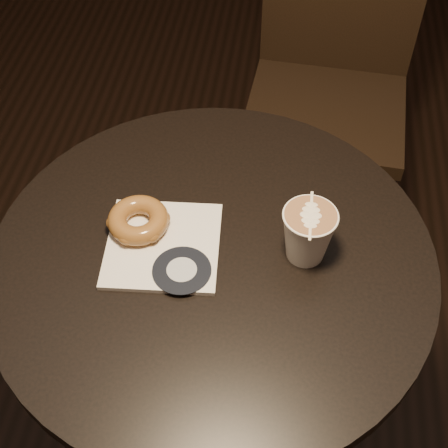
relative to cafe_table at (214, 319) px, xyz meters
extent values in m
plane|color=black|center=(0.00, 0.00, -0.55)|extent=(4.50, 4.50, 0.00)
cylinder|color=black|center=(0.00, 0.00, 0.18)|extent=(0.70, 0.70, 0.03)
cylinder|color=black|center=(0.00, 0.00, -0.18)|extent=(0.07, 0.07, 0.70)
cylinder|color=black|center=(0.00, 0.00, -0.54)|extent=(0.44, 0.44, 0.02)
cube|color=black|center=(0.20, 0.73, -0.09)|extent=(0.43, 0.43, 0.04)
cylinder|color=black|center=(0.01, 0.57, -0.32)|extent=(0.04, 0.04, 0.46)
cylinder|color=black|center=(0.36, 0.54, -0.32)|extent=(0.04, 0.04, 0.46)
cylinder|color=black|center=(0.04, 0.91, -0.32)|extent=(0.04, 0.04, 0.46)
cylinder|color=black|center=(0.38, 0.89, -0.32)|extent=(0.04, 0.04, 0.46)
cube|color=white|center=(-0.08, 0.00, 0.20)|extent=(0.19, 0.19, 0.01)
torus|color=brown|center=(-0.12, 0.03, 0.22)|extent=(0.10, 0.10, 0.03)
camera|label=1|loc=(0.09, -0.59, 0.97)|focal=50.00mm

